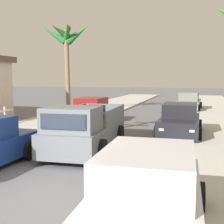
% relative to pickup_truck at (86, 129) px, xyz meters
% --- Properties ---
extents(ground_plane, '(160.00, 160.00, 0.00)m').
position_rel_pickup_truck_xyz_m(ground_plane, '(0.49, -4.53, -0.81)').
color(ground_plane, slate).
extents(sidewalk_left, '(4.71, 60.00, 0.12)m').
position_rel_pickup_truck_xyz_m(sidewalk_left, '(-4.21, 7.47, -0.75)').
color(sidewalk_left, beige).
rests_on(sidewalk_left, ground).
extents(sidewalk_right, '(4.71, 60.00, 0.12)m').
position_rel_pickup_truck_xyz_m(sidewalk_right, '(5.19, 7.47, -0.75)').
color(sidewalk_right, beige).
rests_on(sidewalk_right, ground).
extents(curb_left, '(0.16, 60.00, 0.10)m').
position_rel_pickup_truck_xyz_m(curb_left, '(-3.26, 7.47, -0.76)').
color(curb_left, silver).
rests_on(curb_left, ground).
extents(curb_right, '(0.16, 60.00, 0.10)m').
position_rel_pickup_truck_xyz_m(curb_right, '(4.24, 7.47, -0.76)').
color(curb_right, silver).
rests_on(curb_right, ground).
extents(pickup_truck, '(2.40, 5.30, 1.80)m').
position_rel_pickup_truck_xyz_m(pickup_truck, '(0.00, 0.00, 0.00)').
color(pickup_truck, slate).
rests_on(pickup_truck, ground).
extents(car_left_near, '(2.21, 4.34, 1.54)m').
position_rel_pickup_truck_xyz_m(car_left_near, '(3.33, 15.76, -0.10)').
color(car_left_near, slate).
rests_on(car_left_near, ground).
extents(car_right_near, '(2.08, 4.29, 1.54)m').
position_rel_pickup_truck_xyz_m(car_right_near, '(-2.25, 6.98, -0.10)').
color(car_right_near, maroon).
rests_on(car_right_near, ground).
extents(car_right_mid, '(2.05, 4.27, 1.54)m').
position_rel_pickup_truck_xyz_m(car_right_mid, '(3.24, 4.05, -0.10)').
color(car_right_mid, black).
rests_on(car_right_mid, ground).
extents(car_left_far, '(2.12, 4.30, 1.54)m').
position_rel_pickup_truck_xyz_m(car_left_far, '(3.23, -5.59, -0.10)').
color(car_left_far, silver).
rests_on(car_left_far, ground).
extents(palm_tree_right_fore, '(4.23, 3.35, 6.94)m').
position_rel_pickup_truck_xyz_m(palm_tree_right_fore, '(-5.95, 11.62, 4.87)').
color(palm_tree_right_fore, '#846B4C').
rests_on(palm_tree_right_fore, ground).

